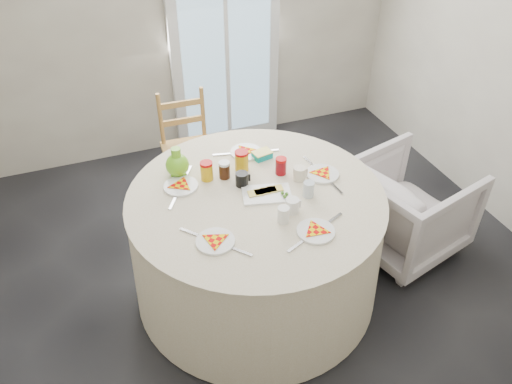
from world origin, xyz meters
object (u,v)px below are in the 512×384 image
object	(u,v)px
armchair	(408,202)
wooden_chair	(188,147)
table	(256,245)
green_pitcher	(177,162)

from	to	relation	value
armchair	wooden_chair	bearing A→B (deg)	33.67
wooden_chair	armchair	distance (m)	1.72
table	green_pitcher	distance (m)	0.72
table	wooden_chair	xyz separation A→B (m)	(-0.14, 1.15, 0.09)
armchair	green_pitcher	distance (m)	1.65
table	armchair	bearing A→B (deg)	0.45
armchair	green_pitcher	size ratio (longest dim) A/B	4.04
table	wooden_chair	bearing A→B (deg)	96.79
table	armchair	size ratio (longest dim) A/B	2.09
armchair	table	bearing A→B (deg)	75.55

